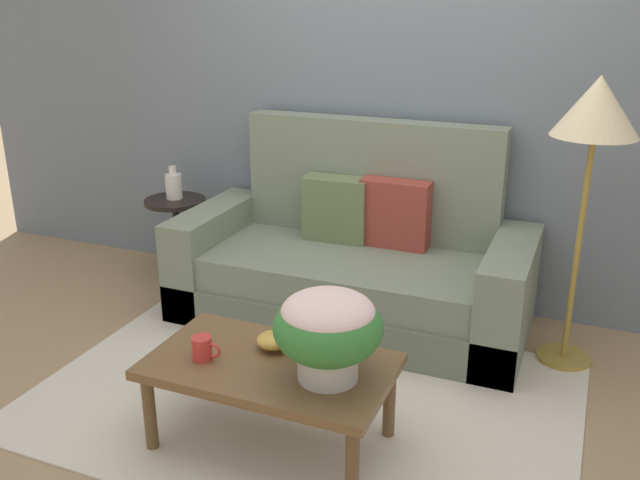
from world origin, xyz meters
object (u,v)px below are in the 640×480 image
at_px(potted_plant, 328,327).
at_px(table_vase, 174,185).
at_px(couch, 354,265).
at_px(coffee_table, 270,372).
at_px(floor_lamp, 595,122).
at_px(snack_bowl, 274,340).
at_px(coffee_mug, 203,348).
at_px(side_table, 177,224).

relative_size(potted_plant, table_vase, 1.99).
xyz_separation_m(couch, coffee_table, (0.09, -1.32, 0.02)).
relative_size(floor_lamp, snack_bowl, 10.07).
xyz_separation_m(potted_plant, coffee_mug, (-0.54, -0.06, -0.18)).
height_order(floor_lamp, snack_bowl, floor_lamp).
relative_size(couch, coffee_mug, 15.47).
height_order(couch, side_table, couch).
bearing_deg(snack_bowl, side_table, 136.43).
distance_m(floor_lamp, coffee_mug, 2.10).
bearing_deg(table_vase, snack_bowl, -43.69).
distance_m(snack_bowl, table_vase, 1.92).
distance_m(potted_plant, coffee_mug, 0.57).
height_order(side_table, table_vase, table_vase).
distance_m(potted_plant, table_vase, 2.23).
relative_size(coffee_table, snack_bowl, 6.90).
bearing_deg(potted_plant, coffee_mug, -173.22).
bearing_deg(side_table, couch, -4.16).
bearing_deg(couch, potted_plant, -74.69).
xyz_separation_m(couch, table_vase, (-1.32, 0.11, 0.33)).
xyz_separation_m(coffee_table, coffee_mug, (-0.27, -0.09, 0.10)).
relative_size(couch, potted_plant, 4.69).
distance_m(side_table, snack_bowl, 1.89).
bearing_deg(floor_lamp, table_vase, 175.77).
height_order(couch, table_vase, couch).
bearing_deg(coffee_mug, side_table, 127.07).
bearing_deg(floor_lamp, coffee_mug, -136.55).
distance_m(couch, potted_plant, 1.42).
bearing_deg(coffee_table, snack_bowl, 107.87).
bearing_deg(snack_bowl, coffee_mug, -139.78).
height_order(potted_plant, snack_bowl, potted_plant).
height_order(coffee_mug, snack_bowl, coffee_mug).
height_order(coffee_mug, table_vase, table_vase).
height_order(side_table, floor_lamp, floor_lamp).
height_order(coffee_table, side_table, side_table).
relative_size(potted_plant, coffee_mug, 3.30).
distance_m(coffee_table, side_table, 1.99).
xyz_separation_m(side_table, potted_plant, (1.68, -1.44, 0.24)).
relative_size(potted_plant, snack_bowl, 2.92).
height_order(snack_bowl, table_vase, table_vase).
bearing_deg(coffee_table, table_vase, 134.73).
relative_size(coffee_mug, snack_bowl, 0.89).
xyz_separation_m(coffee_table, floor_lamp, (1.13, 1.24, 0.93)).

